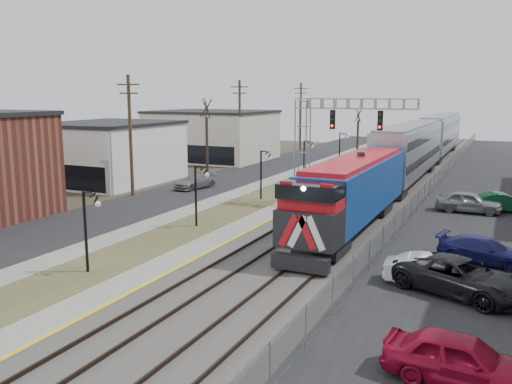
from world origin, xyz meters
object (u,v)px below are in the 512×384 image
Objects in this scene: signal_gantry at (324,133)px; car_lot_a at (461,361)px; car_lot_b at (431,272)px; train at (416,150)px.

signal_gantry is 26.50m from car_lot_a.
signal_gantry reaches higher than car_lot_a.
car_lot_a is 1.11× the size of car_lot_b.
train reaches higher than car_lot_b.
train is 40.57m from car_lot_a.
car_lot_a is at bearing -62.83° from signal_gantry.
car_lot_b is at bearing -79.76° from train.
car_lot_a is (11.90, -23.19, -4.82)m from signal_gantry.
train is 32.10m from car_lot_b.
car_lot_b is at bearing -56.22° from signal_gantry.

